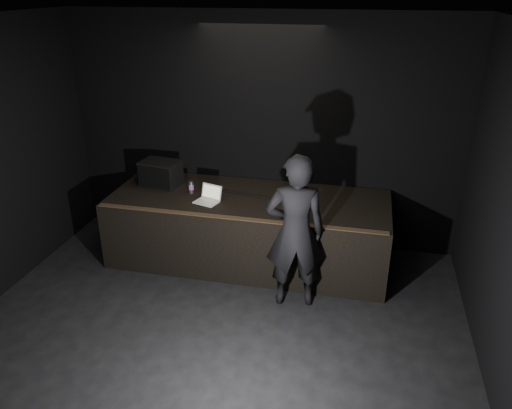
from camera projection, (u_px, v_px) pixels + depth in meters
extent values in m
plane|color=black|center=(187.00, 389.00, 5.14)|extent=(7.00, 7.00, 0.00)
cube|color=black|center=(260.00, 132.00, 7.54)|extent=(6.00, 0.10, 3.50)
cube|color=black|center=(160.00, 31.00, 3.71)|extent=(6.00, 7.00, 0.04)
cube|color=black|center=(249.00, 229.00, 7.37)|extent=(4.00, 1.50, 1.00)
cube|color=brown|center=(236.00, 218.00, 6.53)|extent=(3.92, 0.10, 0.01)
cube|color=black|center=(161.00, 173.00, 7.54)|extent=(0.61, 0.47, 0.38)
cube|color=black|center=(153.00, 178.00, 7.36)|extent=(0.52, 0.09, 0.32)
cylinder|color=black|center=(240.00, 194.00, 7.26)|extent=(0.96, 0.18, 0.02)
cube|color=silver|center=(206.00, 202.00, 6.99)|extent=(0.37, 0.31, 0.02)
cube|color=silver|center=(206.00, 202.00, 6.98)|extent=(0.30, 0.20, 0.00)
cube|color=silver|center=(212.00, 192.00, 7.06)|extent=(0.33, 0.16, 0.21)
cube|color=gold|center=(211.00, 192.00, 7.05)|extent=(0.29, 0.13, 0.17)
cylinder|color=silver|center=(191.00, 187.00, 7.28)|extent=(0.07, 0.07, 0.18)
cylinder|color=navy|center=(191.00, 187.00, 7.28)|extent=(0.07, 0.07, 0.08)
cylinder|color=#A60F25|center=(191.00, 190.00, 7.30)|extent=(0.08, 0.08, 0.01)
cylinder|color=white|center=(320.00, 192.00, 7.24)|extent=(0.07, 0.07, 0.09)
cube|color=silver|center=(293.00, 221.00, 6.42)|extent=(0.05, 0.17, 0.03)
imported|color=black|center=(295.00, 232.00, 6.14)|extent=(0.82, 0.63, 2.03)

